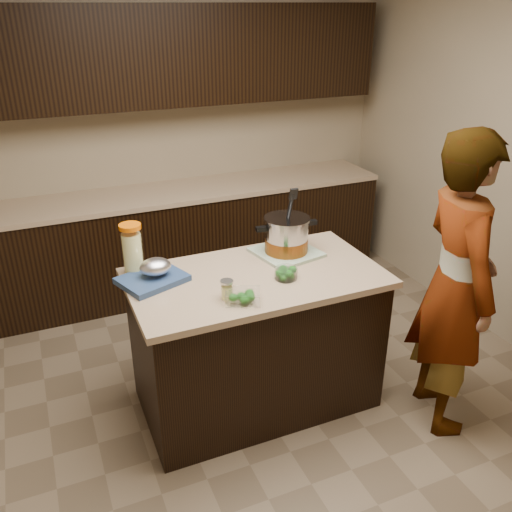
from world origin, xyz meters
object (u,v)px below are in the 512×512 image
at_px(stock_pot, 287,237).
at_px(lemonade_pitcher, 132,251).
at_px(island, 256,340).
at_px(person, 455,286).

bearing_deg(stock_pot, lemonade_pitcher, 178.16).
bearing_deg(island, lemonade_pitcher, 155.41).
bearing_deg(stock_pot, island, -141.88).
bearing_deg(lemonade_pitcher, stock_pot, -6.25).
bearing_deg(person, stock_pot, 59.56).
bearing_deg(person, island, 77.21).
bearing_deg(stock_pot, person, -42.30).
distance_m(stock_pot, person, 1.02).
relative_size(island, stock_pot, 3.64).
height_order(island, person, person).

